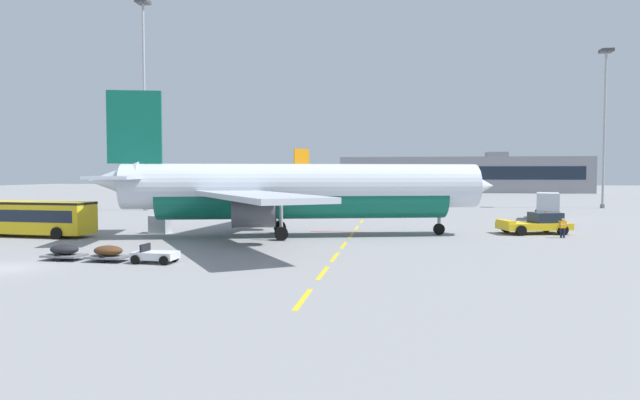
# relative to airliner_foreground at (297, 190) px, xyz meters

# --- Properties ---
(ground) EXTENTS (400.00, 400.00, 0.00)m
(ground) POSITION_rel_airliner_foreground_xyz_m (26.52, 22.01, -3.95)
(ground) COLOR gray
(apron_paint_markings) EXTENTS (8.00, 94.38, 0.01)m
(apron_paint_markings) POSITION_rel_airliner_foreground_xyz_m (4.52, 18.51, -3.95)
(apron_paint_markings) COLOR yellow
(apron_paint_markings) RESTS_ON ground
(airliner_foreground) EXTENTS (34.50, 33.66, 12.20)m
(airliner_foreground) POSITION_rel_airliner_foreground_xyz_m (0.00, 0.00, 0.00)
(airliner_foreground) COLOR silver
(airliner_foreground) RESTS_ON ground
(pushback_tug) EXTENTS (6.52, 4.30, 2.08)m
(pushback_tug) POSITION_rel_airliner_foreground_xyz_m (20.82, 5.04, -3.05)
(pushback_tug) COLOR yellow
(pushback_tug) RESTS_ON ground
(airliner_mid_left) EXTENTS (26.70, 26.08, 11.01)m
(airliner_mid_left) POSITION_rel_airliner_foreground_xyz_m (-21.81, 67.74, -0.38)
(airliner_mid_left) COLOR silver
(airliner_mid_left) RESTS_ON ground
(apron_shuttle_bus) EXTENTS (12.20, 3.72, 3.00)m
(apron_shuttle_bus) POSITION_rel_airliner_foreground_xyz_m (-23.01, -3.20, -2.20)
(apron_shuttle_bus) COLOR yellow
(apron_shuttle_bus) RESTS_ON ground
(fuel_service_truck) EXTENTS (3.97, 7.37, 3.14)m
(fuel_service_truck) POSITION_rel_airliner_foreground_xyz_m (26.06, 21.54, -2.30)
(fuel_service_truck) COLOR black
(fuel_service_truck) RESTS_ON ground
(baggage_train) EXTENTS (8.66, 1.92, 1.14)m
(baggage_train) POSITION_rel_airliner_foreground_xyz_m (-8.96, -14.78, -3.42)
(baggage_train) COLOR silver
(baggage_train) RESTS_ON ground
(ground_crew_worker) EXTENTS (0.67, 0.35, 1.65)m
(ground_crew_worker) POSITION_rel_airliner_foreground_xyz_m (22.19, 2.01, -3.01)
(ground_crew_worker) COLOR #191E38
(ground_crew_worker) RESTS_ON ground
(uld_cargo_container) EXTENTS (1.65, 1.61, 1.60)m
(uld_cargo_container) POSITION_rel_airliner_foreground_xyz_m (-12.68, 0.67, -3.15)
(uld_cargo_container) COLOR #B7BCC6
(uld_cargo_container) RESTS_ON ground
(apron_light_mast_near) EXTENTS (1.80, 1.80, 30.38)m
(apron_light_mast_near) POSITION_rel_airliner_foreground_xyz_m (-28.02, 29.56, 14.50)
(apron_light_mast_near) COLOR slate
(apron_light_mast_near) RESTS_ON ground
(apron_light_mast_far) EXTENTS (1.80, 1.80, 24.57)m
(apron_light_mast_far) POSITION_rel_airliner_foreground_xyz_m (40.26, 44.52, 11.36)
(apron_light_mast_far) COLOR slate
(apron_light_mast_far) RESTS_ON ground
(terminal_satellite) EXTENTS (69.58, 21.58, 11.74)m
(terminal_satellite) POSITION_rel_airliner_foreground_xyz_m (26.98, 120.66, 1.14)
(terminal_satellite) COLOR gray
(terminal_satellite) RESTS_ON ground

